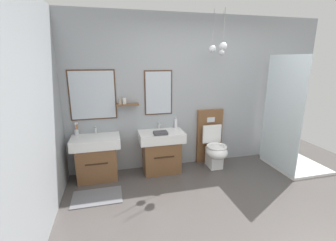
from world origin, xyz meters
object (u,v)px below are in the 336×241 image
object	(u,v)px
vanity_sink_right	(161,150)
shower_tray	(290,145)
toothbrush_cup	(76,131)
toilet	(213,145)
vanity_sink_left	(97,156)
soap_dispenser	(176,123)
folded_hand_towel	(161,133)

from	to	relation	value
vanity_sink_right	shower_tray	bearing A→B (deg)	-11.13
toothbrush_cup	shower_tray	size ratio (longest dim) A/B	0.11
toilet	toothbrush_cup	distance (m)	2.33
vanity_sink_left	toilet	size ratio (longest dim) A/B	0.74
toothbrush_cup	soap_dispenser	bearing A→B (deg)	0.34
folded_hand_towel	shower_tray	world-z (taller)	shower_tray
vanity_sink_right	folded_hand_towel	distance (m)	0.38
vanity_sink_left	soap_dispenser	bearing A→B (deg)	7.04
soap_dispenser	shower_tray	bearing A→B (deg)	-17.52
soap_dispenser	toilet	bearing A→B (deg)	-14.77
toilet	soap_dispenser	bearing A→B (deg)	165.23
toilet	shower_tray	distance (m)	1.33
vanity_sink_left	vanity_sink_right	distance (m)	1.05
vanity_sink_left	soap_dispenser	size ratio (longest dim) A/B	3.98
toilet	toothbrush_cup	bearing A→B (deg)	175.99
vanity_sink_right	toilet	world-z (taller)	toilet
toothbrush_cup	shower_tray	distance (m)	3.62
toothbrush_cup	toilet	bearing A→B (deg)	-4.01
toilet	shower_tray	world-z (taller)	shower_tray
toothbrush_cup	soap_dispenser	xyz separation A→B (m)	(1.65, 0.01, 0.02)
toilet	folded_hand_towel	distance (m)	1.06
vanity_sink_left	shower_tray	bearing A→B (deg)	-7.58
toothbrush_cup	shower_tray	bearing A→B (deg)	-9.46
vanity_sink_right	shower_tray	size ratio (longest dim) A/B	0.38
soap_dispenser	toothbrush_cup	bearing A→B (deg)	-179.66
folded_hand_towel	shower_tray	xyz separation A→B (m)	(2.25, -0.30, -0.30)
vanity_sink_right	shower_tray	world-z (taller)	shower_tray
vanity_sink_right	toothbrush_cup	distance (m)	1.41
soap_dispenser	shower_tray	xyz separation A→B (m)	(1.90, -0.60, -0.35)
vanity_sink_right	toilet	xyz separation A→B (m)	(0.95, -0.00, -0.00)
vanity_sink_right	toothbrush_cup	world-z (taller)	toothbrush_cup
vanity_sink_left	vanity_sink_right	world-z (taller)	same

